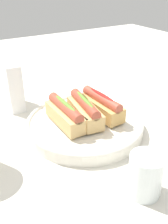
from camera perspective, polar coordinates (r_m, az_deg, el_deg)
name	(u,v)px	position (r m, az deg, el deg)	size (l,w,h in m)	color
ground_plane	(88,129)	(0.73, 0.83, -3.77)	(2.40, 2.40, 0.00)	silver
serving_bowl	(84,124)	(0.72, 0.00, -2.56)	(0.32, 0.32, 0.04)	silver
hotdog_front	(101,105)	(0.72, 3.86, 1.51)	(0.15, 0.05, 0.06)	tan
hotdog_back	(84,109)	(0.70, 0.00, 0.56)	(0.16, 0.07, 0.06)	#DBB270
hotdog_side	(65,114)	(0.68, -4.11, -0.45)	(0.15, 0.05, 0.06)	#DBB270
water_glass	(145,177)	(0.53, 13.28, -13.73)	(0.07, 0.07, 0.09)	white
napkin_box	(13,85)	(0.85, -15.43, 5.66)	(0.11, 0.04, 0.15)	white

